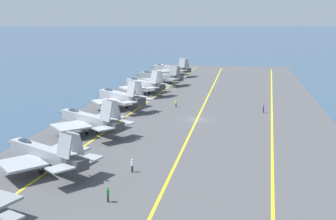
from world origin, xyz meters
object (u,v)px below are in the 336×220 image
Objects in this scene: parked_jet_sixth at (159,76)px; crew_yellow_vest at (176,103)px; parked_jet_second at (44,153)px; crew_white_vest at (132,165)px; parked_jet_seventh at (170,68)px; parked_jet_third at (89,119)px; parked_jet_fifth at (143,84)px; crew_green_vest at (108,194)px; parked_jet_fourth at (119,97)px; crew_purple_vest at (263,108)px.

crew_yellow_vest is at bearing -162.20° from parked_jet_sixth.
parked_jet_second is 11.33m from crew_white_vest.
parked_jet_seventh is 51.90m from crew_yellow_vest.
parked_jet_third reaches higher than parked_jet_sixth.
parked_jet_fifth is 64.80m from crew_green_vest.
parked_jet_fourth is 8.74× the size of crew_white_vest.
parked_jet_fourth reaches higher than parked_jet_seventh.
crew_yellow_vest is at bearing -13.89° from parked_jet_second.
parked_jet_second is 48.83m from crew_purple_vest.
parked_jet_seventh is (36.21, -0.63, -0.20)m from parked_jet_fifth.
parked_jet_seventh is at bearing -1.53° from parked_jet_fourth.
parked_jet_third is 9.03× the size of crew_purple_vest.
parked_jet_fourth is at bearing 177.41° from parked_jet_fifth.
parked_jet_fifth is 0.88× the size of parked_jet_sixth.
parked_jet_seventh is 9.95× the size of crew_yellow_vest.
parked_jet_seventh reaches higher than crew_purple_vest.
parked_jet_third reaches higher than parked_jet_second.
parked_jet_seventh reaches higher than crew_white_vest.
parked_jet_sixth is at bearing -2.40° from parked_jet_fifth.
parked_jet_seventh is 9.80× the size of crew_green_vest.
parked_jet_sixth is at bearing 40.44° from crew_purple_vest.
parked_jet_second is 1.07× the size of parked_jet_fifth.
parked_jet_seventh is 9.72× the size of crew_white_vest.
parked_jet_fifth is 8.57× the size of crew_green_vest.
crew_purple_vest is at bearing -119.79° from parked_jet_fifth.
parked_jet_second is at bearing 166.11° from crew_yellow_vest.
parked_jet_sixth is 9.24× the size of crew_purple_vest.
crew_green_vest is (-80.59, -10.74, -1.32)m from parked_jet_sixth.
parked_jet_sixth is (73.03, -0.16, -0.09)m from parked_jet_second.
crew_white_vest is 40.06m from crew_yellow_vest.
crew_white_vest is at bearing -160.93° from parked_jet_fourth.
parked_jet_fourth is at bearing 1.51° from parked_jet_third.
parked_jet_second is 0.97× the size of parked_jet_third.
parked_jet_second is 1.05× the size of parked_jet_fourth.
parked_jet_fourth is 0.90× the size of parked_jet_seventh.
parked_jet_fourth reaches higher than parked_jet_third.
parked_jet_sixth is 19.38m from parked_jet_seventh.
crew_purple_vest is (21.20, -29.72, -1.39)m from parked_jet_third.
crew_yellow_vest is (-31.49, -10.11, -1.33)m from parked_jet_sixth.
parked_jet_sixth is 9.89× the size of crew_yellow_vest.
parked_jet_third is at bearing 24.57° from crew_green_vest.
parked_jet_seventh is at bearing -0.73° from parked_jet_third.
parked_jet_fourth is 54.71m from parked_jet_seventh.
parked_jet_fifth is (56.20, 0.54, 0.20)m from parked_jet_second.
parked_jet_fifth is at bearing -2.59° from parked_jet_fourth.
parked_jet_fourth is 30.33m from crew_purple_vest.
parked_jet_fourth is at bearing 93.11° from crew_purple_vest.
crew_white_vest reaches higher than crew_yellow_vest.
parked_jet_fifth reaches higher than crew_yellow_vest.
crew_purple_vest is (39.36, -28.86, -1.35)m from parked_jet_second.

